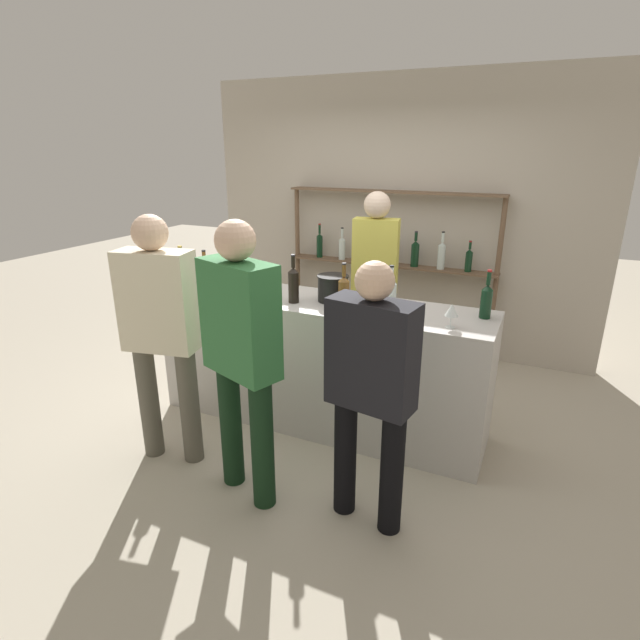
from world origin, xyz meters
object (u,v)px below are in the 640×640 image
Objects in this scene: wine_glass at (452,311)px; customer_center at (241,346)px; counter_bottle_3 at (205,275)px; ice_bucket at (333,288)px; counter_bottle_2 at (182,272)px; customer_left at (160,325)px; customer_right at (371,381)px; cork_jar at (228,274)px; counter_bottle_5 at (390,293)px; counter_bottle_4 at (294,284)px; counter_bottle_1 at (486,300)px; counter_bottle_0 at (344,291)px; server_behind_counter at (375,272)px.

wine_glass is 0.09× the size of customer_center.
counter_bottle_3 is 1.06m from ice_bucket.
customer_left reaches higher than counter_bottle_2.
ice_bucket is at bearing 42.94° from customer_right.
customer_center is (0.88, -1.15, -0.08)m from cork_jar.
counter_bottle_5 is 0.49m from wine_glass.
counter_bottle_4 is 1.11× the size of counter_bottle_5.
customer_left reaches higher than counter_bottle_1.
counter_bottle_3 is at bearing -174.05° from counter_bottle_1.
customer_right is at bearing -32.87° from cork_jar.
counter_bottle_0 is at bearing 1.91° from counter_bottle_2.
counter_bottle_3 is (-2.13, -0.22, -0.01)m from counter_bottle_1.
cork_jar is (-1.02, 0.12, -0.02)m from ice_bucket.
counter_bottle_0 is 0.20m from ice_bucket.
customer_center reaches higher than counter_bottle_0.
customer_center is at bearing 105.25° from customer_right.
customer_left reaches higher than cork_jar.
counter_bottle_4 is 0.21× the size of customer_left.
ice_bucket is at bearing -11.92° from server_behind_counter.
cork_jar is at bearing 83.24° from counter_bottle_3.
counter_bottle_4 is 0.30m from ice_bucket.
wine_glass is 0.66× the size of ice_bucket.
counter_bottle_2 reaches higher than counter_bottle_3.
counter_bottle_4 is 0.23× the size of customer_right.
customer_right is (0.89, -0.79, -0.25)m from counter_bottle_4.
customer_left is (-1.92, -1.00, -0.14)m from counter_bottle_1.
counter_bottle_2 is 0.20× the size of customer_left.
counter_bottle_1 is 2.11× the size of wine_glass.
customer_right reaches higher than ice_bucket.
ice_bucket is at bearing 8.23° from counter_bottle_2.
counter_bottle_5 is at bearing -6.15° from cork_jar.
customer_left is at bearing -145.67° from counter_bottle_5.
counter_bottle_4 is at bearing -49.34° from customer_left.
counter_bottle_4 reaches higher than cork_jar.
server_behind_counter is (0.04, 0.85, -0.06)m from ice_bucket.
wine_glass is (1.16, -0.06, -0.03)m from counter_bottle_4.
customer_left is at bearing -152.59° from counter_bottle_1.
counter_bottle_2 is 1.07× the size of counter_bottle_3.
customer_center is (1.12, -0.85, -0.13)m from counter_bottle_2.
cork_jar is at bearing 57.09° from customer_center.
customer_right reaches higher than counter_bottle_4.
customer_right reaches higher than wine_glass.
counter_bottle_1 is 1.02× the size of counter_bottle_5.
counter_bottle_1 is at bearing 44.33° from server_behind_counter.
counter_bottle_3 is at bearing 65.53° from customer_center.
counter_bottle_3 is 1.28m from customer_center.
counter_bottle_5 is (1.71, 0.14, -0.01)m from counter_bottle_2.
counter_bottle_2 is 2.24× the size of cork_jar.
counter_bottle_3 is 0.21× the size of customer_right.
cork_jar is 0.09× the size of customer_center.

